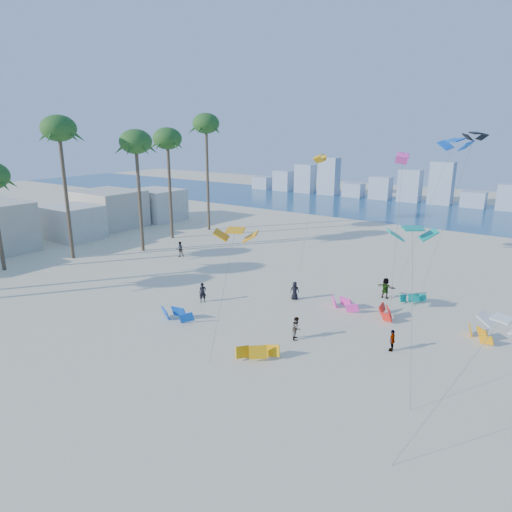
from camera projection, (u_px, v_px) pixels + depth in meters
The scene contains 10 objects.
ground at pixel (61, 379), 26.97m from camera, with size 220.00×220.00×0.00m, color beige.
ocean at pixel (417, 211), 83.45m from camera, with size 220.00×220.00×0.00m, color navy.
kitesurfer_near at pixel (203, 293), 38.80m from camera, with size 0.63×0.41×1.73m, color black.
kitesurfer_mid at pixel (297, 328), 31.92m from camera, with size 0.81×0.63×1.67m, color gray.
kitesurfers_far at pixel (354, 301), 36.82m from camera, with size 38.18×13.88×1.86m.
grounded_kites at pixel (326, 319), 34.45m from camera, with size 23.10×18.48×0.95m.
flying_kites at pixel (410, 175), 35.61m from camera, with size 26.14×30.17×14.63m.
palm_row at pixel (69, 149), 48.66m from camera, with size 9.68×44.80×16.76m.
beachfront_buildings at pixel (58, 219), 61.38m from camera, with size 11.50×43.00×6.00m.
distant_skyline at pixel (428, 188), 91.13m from camera, with size 85.00×3.00×8.40m.
Camera 1 is at (23.45, -12.74, 14.39)m, focal length 31.54 mm.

